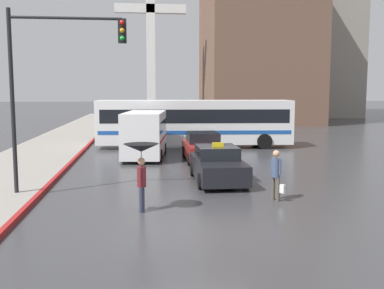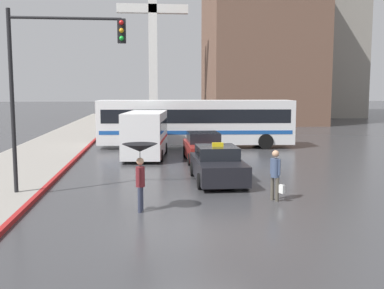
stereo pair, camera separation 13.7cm
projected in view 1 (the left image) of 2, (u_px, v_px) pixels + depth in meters
ground_plane at (207, 229)px, 11.83m from camera, size 300.00×300.00×0.00m
taxi at (218, 165)px, 18.02m from camera, size 1.91×4.24×1.58m
sedan_red at (203, 148)px, 23.46m from camera, size 1.91×4.53×1.48m
ambulance_van at (145, 132)px, 24.48m from camera, size 2.58×5.32×2.50m
city_bus at (194, 121)px, 29.02m from camera, size 12.56×3.29×3.04m
pedestrian_with_umbrella at (141, 156)px, 13.35m from camera, size 1.06×1.06×2.07m
pedestrian_man at (276, 172)px, 14.82m from camera, size 0.46×0.51×1.69m
traffic_light at (56, 68)px, 15.13m from camera, size 3.92×0.38×6.35m
building_tower_near at (259, 19)px, 50.05m from camera, size 11.92×11.88×23.24m
monument_cross at (151, 34)px, 47.45m from camera, size 7.47×0.90×16.99m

